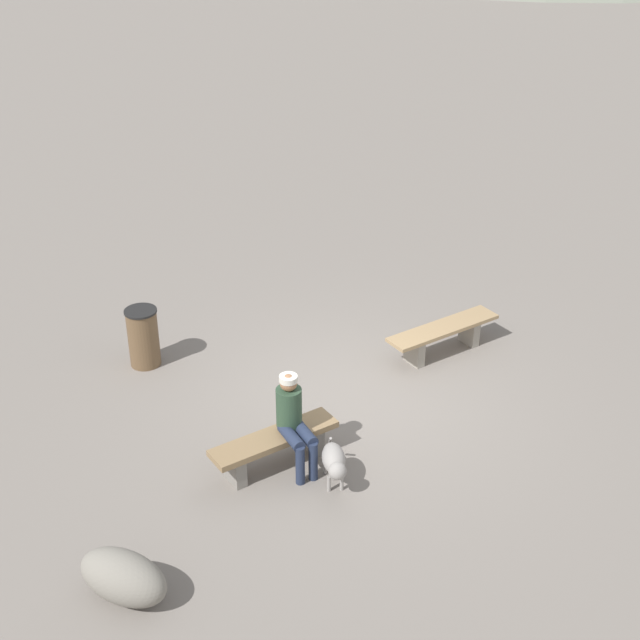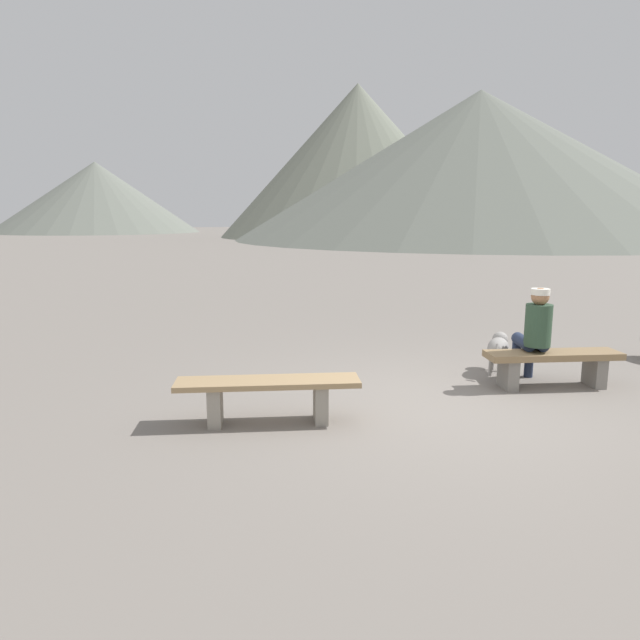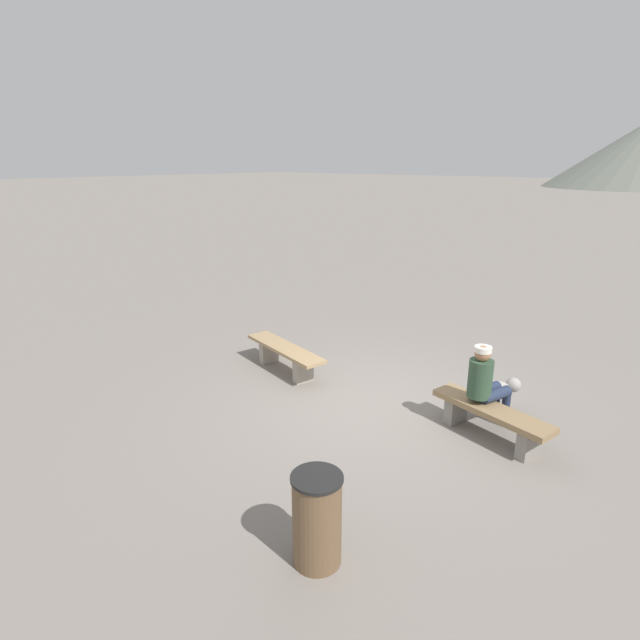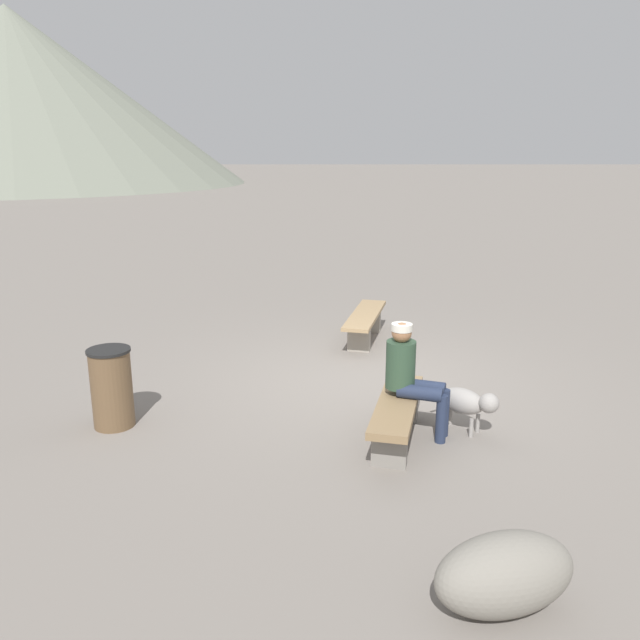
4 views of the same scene
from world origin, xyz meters
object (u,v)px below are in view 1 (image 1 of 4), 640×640
(bench_right, at_px, (275,444))
(trash_bin, at_px, (143,337))
(bench_left, at_px, (443,334))
(seated_person, at_px, (293,417))
(dog, at_px, (334,461))
(boulder, at_px, (123,577))

(bench_right, relative_size, trash_bin, 1.89)
(bench_right, xyz_separation_m, trash_bin, (-0.38, -3.03, 0.13))
(bench_left, bearing_deg, seated_person, 17.60)
(seated_person, xyz_separation_m, dog, (-0.05, 0.61, -0.35))
(bench_left, distance_m, dog, 3.41)
(boulder, bearing_deg, bench_right, -170.67)
(bench_left, bearing_deg, dog, 27.91)
(seated_person, height_order, trash_bin, seated_person)
(bench_right, relative_size, seated_person, 1.36)
(bench_right, bearing_deg, bench_left, -165.12)
(bench_right, xyz_separation_m, dog, (-0.21, 0.76, 0.03))
(dog, distance_m, boulder, 2.73)
(trash_bin, bearing_deg, dog, 87.57)
(bench_right, distance_m, seated_person, 0.44)
(bench_right, height_order, boulder, boulder)
(bench_right, height_order, dog, dog)
(seated_person, bearing_deg, boulder, 25.27)
(dog, bearing_deg, bench_right, -124.49)
(bench_left, bearing_deg, boulder, 18.20)
(boulder, bearing_deg, dog, 172.53)
(bench_left, relative_size, seated_person, 1.53)
(bench_right, distance_m, boulder, 2.52)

